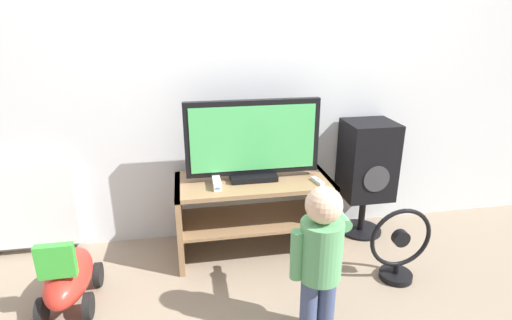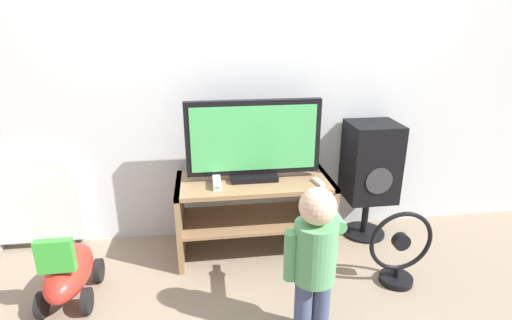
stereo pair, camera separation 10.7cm
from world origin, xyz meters
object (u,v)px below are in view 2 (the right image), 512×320
(remote_primary, at_px, (318,182))
(ride_on_toy, at_px, (69,272))
(television, at_px, (254,141))
(floor_fan, at_px, (400,251))
(speaker_tower, at_px, (370,164))
(child, at_px, (315,252))
(radiator, at_px, (28,202))
(game_console, at_px, (217,182))

(remote_primary, xyz_separation_m, ride_on_toy, (-1.60, -0.25, -0.39))
(ride_on_toy, bearing_deg, remote_primary, 9.07)
(television, height_order, remote_primary, television)
(floor_fan, bearing_deg, speaker_tower, 87.27)
(child, distance_m, radiator, 2.12)
(game_console, relative_size, ride_on_toy, 0.35)
(child, relative_size, radiator, 1.18)
(speaker_tower, distance_m, ride_on_toy, 2.16)
(floor_fan, bearing_deg, radiator, 162.84)
(radiator, bearing_deg, game_console, -13.40)
(remote_primary, bearing_deg, radiator, 169.25)
(television, height_order, game_console, television)
(remote_primary, relative_size, speaker_tower, 0.15)
(ride_on_toy, bearing_deg, speaker_tower, 13.41)
(television, xyz_separation_m, radiator, (-1.61, 0.23, -0.47))
(floor_fan, bearing_deg, ride_on_toy, 176.57)
(ride_on_toy, distance_m, radiator, 0.79)
(floor_fan, xyz_separation_m, ride_on_toy, (-2.03, 0.12, -0.04))
(child, bearing_deg, floor_fan, 27.44)
(child, distance_m, floor_fan, 0.80)
(child, bearing_deg, remote_primary, 72.70)
(television, bearing_deg, ride_on_toy, -160.85)
(remote_primary, bearing_deg, child, -107.30)
(remote_primary, relative_size, ride_on_toy, 0.25)
(speaker_tower, height_order, floor_fan, speaker_tower)
(floor_fan, relative_size, ride_on_toy, 0.94)
(child, relative_size, ride_on_toy, 1.59)
(game_console, relative_size, child, 0.22)
(television, relative_size, game_console, 4.78)
(television, bearing_deg, speaker_tower, 5.45)
(radiator, bearing_deg, floor_fan, -17.16)
(child, bearing_deg, game_console, 120.27)
(remote_primary, height_order, child, child)
(remote_primary, bearing_deg, speaker_tower, 26.88)
(game_console, relative_size, remote_primary, 1.43)
(child, height_order, radiator, child)
(speaker_tower, xyz_separation_m, ride_on_toy, (-2.06, -0.49, -0.40))
(television, distance_m, floor_fan, 1.18)
(game_console, xyz_separation_m, remote_primary, (0.68, -0.06, -0.01))
(television, xyz_separation_m, game_console, (-0.26, -0.09, -0.25))
(child, height_order, ride_on_toy, child)
(remote_primary, height_order, floor_fan, remote_primary)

